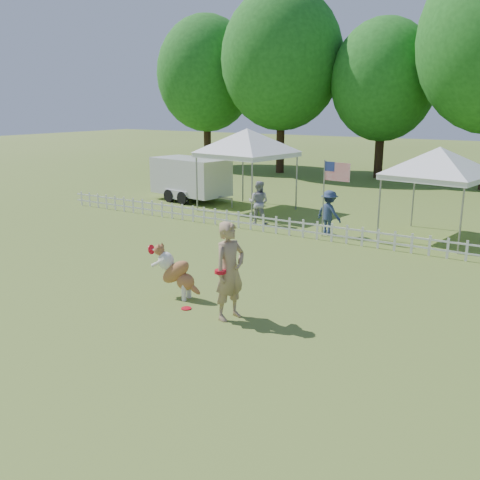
{
  "coord_description": "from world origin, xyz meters",
  "views": [
    {
      "loc": [
        7.15,
        -8.32,
        4.24
      ],
      "look_at": [
        0.52,
        2.0,
        1.1
      ],
      "focal_mm": 40.0,
      "sensor_mm": 36.0,
      "label": 1
    }
  ],
  "objects": [
    {
      "name": "tree_left",
      "position": [
        -9.0,
        21.5,
        6.0
      ],
      "size": [
        7.4,
        7.4,
        12.0
      ],
      "primitive_type": null,
      "color": "#1B5618",
      "rests_on": "ground"
    },
    {
      "name": "canopy_tent_left",
      "position": [
        -4.23,
        9.93,
        1.61
      ],
      "size": [
        3.51,
        3.51,
        3.22
      ],
      "primitive_type": null,
      "rotation": [
        0.0,
        0.0,
        -0.14
      ],
      "color": "white",
      "rests_on": "ground"
    },
    {
      "name": "flag_pole",
      "position": [
        0.19,
        7.52,
        1.25
      ],
      "size": [
        0.97,
        0.2,
        2.51
      ],
      "primitive_type": null,
      "rotation": [
        0.0,
        0.0,
        -0.11
      ],
      "color": "gray",
      "rests_on": "ground"
    },
    {
      "name": "picket_fence",
      "position": [
        0.0,
        7.0,
        0.3
      ],
      "size": [
        22.0,
        0.08,
        0.6
      ],
      "primitive_type": null,
      "color": "white",
      "rests_on": "ground"
    },
    {
      "name": "tree_far_left",
      "position": [
        -15.0,
        22.0,
        5.5
      ],
      "size": [
        6.6,
        6.6,
        11.0
      ],
      "primitive_type": null,
      "color": "#1B5618",
      "rests_on": "ground"
    },
    {
      "name": "frisbee_on_turf",
      "position": [
        0.43,
        0.02,
        0.01
      ],
      "size": [
        0.25,
        0.25,
        0.02
      ],
      "primitive_type": "cylinder",
      "rotation": [
        0.0,
        0.0,
        0.15
      ],
      "color": "red",
      "rests_on": "ground"
    },
    {
      "name": "spectator_a",
      "position": [
        -2.52,
        7.98,
        0.78
      ],
      "size": [
        0.87,
        0.74,
        1.57
      ],
      "primitive_type": "imported",
      "rotation": [
        0.0,
        0.0,
        3.36
      ],
      "color": "#99999E",
      "rests_on": "ground"
    },
    {
      "name": "tree_center_left",
      "position": [
        -3.0,
        22.5,
        4.9
      ],
      "size": [
        6.0,
        6.0,
        9.8
      ],
      "primitive_type": null,
      "color": "#1B5618",
      "rests_on": "ground"
    },
    {
      "name": "spectator_b",
      "position": [
        0.29,
        7.81,
        0.74
      ],
      "size": [
        1.09,
        0.84,
        1.49
      ],
      "primitive_type": "imported",
      "rotation": [
        0.0,
        0.0,
        2.81
      ],
      "color": "navy",
      "rests_on": "ground"
    },
    {
      "name": "canopy_tent_right",
      "position": [
        3.33,
        9.14,
        1.44
      ],
      "size": [
        3.17,
        3.17,
        2.88
      ],
      "primitive_type": null,
      "rotation": [
        0.0,
        0.0,
        -0.15
      ],
      "color": "white",
      "rests_on": "ground"
    },
    {
      "name": "ground",
      "position": [
        0.0,
        0.0,
        0.0
      ],
      "size": [
        120.0,
        120.0,
        0.0
      ],
      "primitive_type": "plane",
      "color": "#475F1E",
      "rests_on": "ground"
    },
    {
      "name": "handler",
      "position": [
        1.49,
        0.11,
        1.0
      ],
      "size": [
        0.64,
        0.82,
        2.01
      ],
      "primitive_type": "imported",
      "rotation": [
        0.0,
        0.0,
        1.33
      ],
      "color": "#A08160",
      "rests_on": "ground"
    },
    {
      "name": "dog",
      "position": [
        -0.18,
        0.46,
        0.6
      ],
      "size": [
        1.19,
        0.51,
        1.19
      ],
      "primitive_type": null,
      "rotation": [
        0.0,
        0.0,
        0.11
      ],
      "color": "brown",
      "rests_on": "ground"
    },
    {
      "name": "cargo_trailer",
      "position": [
        -7.55,
        10.48,
        0.97
      ],
      "size": [
        4.66,
        2.62,
        1.94
      ],
      "primitive_type": null,
      "rotation": [
        0.0,
        0.0,
        -0.16
      ],
      "color": "silver",
      "rests_on": "ground"
    }
  ]
}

